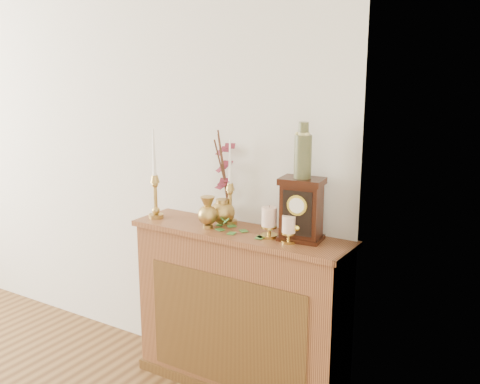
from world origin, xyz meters
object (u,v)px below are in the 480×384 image
Objects in this scene: ceramic_vase at (303,153)px; ginger_jar at (224,181)px; candlestick_center at (230,197)px; candlestick_left at (155,189)px; mantel_clock at (301,210)px; bud_vase at (208,213)px.

ginger_jar is at bearing 173.00° from ceramic_vase.
candlestick_center is 0.89× the size of ginger_jar.
mantel_clock is (0.89, 0.07, -0.01)m from candlestick_left.
bud_vase is (-0.06, -0.14, -0.07)m from candlestick_center.
candlestick_center is at bearing 67.56° from bud_vase.
candlestick_center is 0.16m from bud_vase.
candlestick_left reaches higher than bud_vase.
mantel_clock is at bearing -6.98° from candlestick_center.
candlestick_center is 0.09m from ginger_jar.
ceramic_vase reaches higher than candlestick_left.
mantel_clock is (0.50, -0.06, -0.08)m from ginger_jar.
ginger_jar is at bearing 19.57° from candlestick_left.
ceramic_vase is at bearing 9.05° from bud_vase.
ceramic_vase is at bearing 90.00° from mantel_clock.
candlestick_center is at bearing 173.37° from ceramic_vase.
ginger_jar reaches higher than bud_vase.
candlestick_left is at bearing -163.24° from candlestick_center.
candlestick_left is 1.60× the size of mantel_clock.
candlestick_center is 1.70× the size of ceramic_vase.
candlestick_left is 0.38m from bud_vase.
candlestick_left is at bearing 178.85° from bud_vase.
candlestick_center is at bearing 16.76° from candlestick_left.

